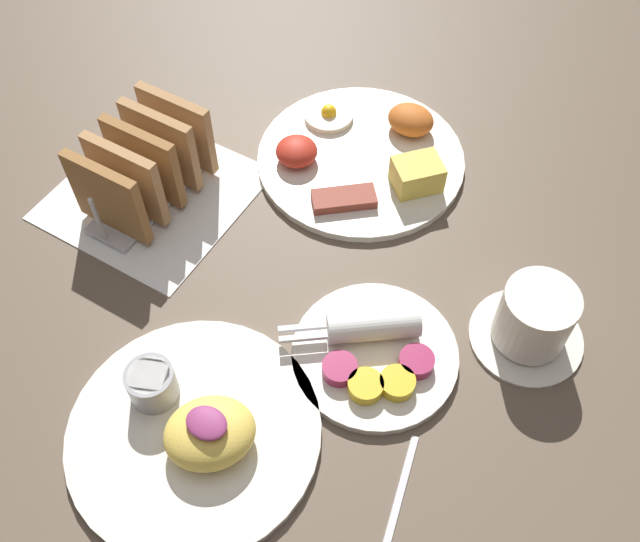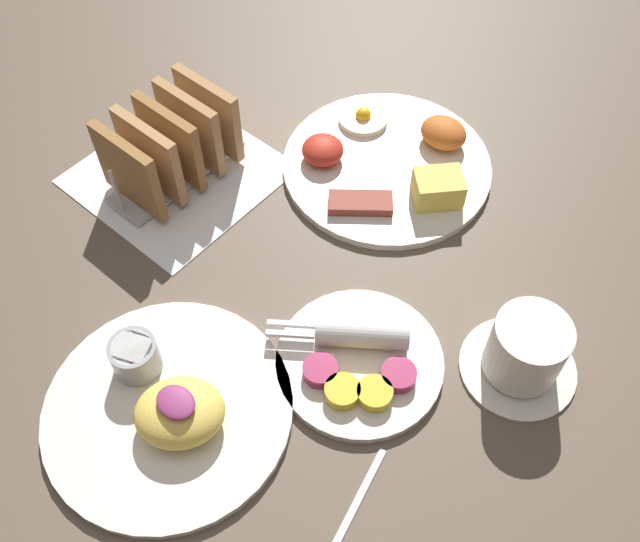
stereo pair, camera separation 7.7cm
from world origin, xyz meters
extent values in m
plane|color=brown|center=(0.00, 0.00, 0.00)|extent=(3.00, 3.00, 0.00)
cube|color=white|center=(-0.21, 0.04, 0.00)|extent=(0.22, 0.22, 0.00)
cylinder|color=silver|center=(-0.02, 0.22, 0.01)|extent=(0.26, 0.26, 0.01)
cube|color=#E5C64C|center=(0.06, 0.21, 0.03)|extent=(0.07, 0.07, 0.04)
ellipsoid|color=#C66023|center=(0.01, 0.29, 0.03)|extent=(0.06, 0.05, 0.03)
cylinder|color=#F4EACC|center=(-0.09, 0.26, 0.01)|extent=(0.06, 0.06, 0.01)
sphere|color=yellow|center=(-0.09, 0.26, 0.02)|extent=(0.02, 0.02, 0.02)
ellipsoid|color=red|center=(-0.09, 0.17, 0.02)|extent=(0.05, 0.05, 0.03)
cube|color=brown|center=(0.00, 0.14, 0.02)|extent=(0.08, 0.07, 0.01)
cylinder|color=silver|center=(0.13, -0.02, 0.01)|extent=(0.17, 0.17, 0.01)
cylinder|color=#99234C|center=(0.11, -0.06, 0.02)|extent=(0.04, 0.04, 0.01)
cylinder|color=gold|center=(0.14, -0.06, 0.02)|extent=(0.04, 0.04, 0.01)
cylinder|color=gold|center=(0.16, -0.04, 0.02)|extent=(0.04, 0.04, 0.01)
cylinder|color=#99234C|center=(0.17, -0.01, 0.02)|extent=(0.04, 0.04, 0.01)
cylinder|color=white|center=(0.12, 0.00, 0.03)|extent=(0.10, 0.08, 0.03)
cube|color=silver|center=(0.06, -0.05, 0.03)|extent=(0.04, 0.03, 0.00)
cube|color=silver|center=(0.05, -0.04, 0.03)|extent=(0.04, 0.03, 0.00)
cylinder|color=silver|center=(0.02, -0.18, 0.01)|extent=(0.25, 0.25, 0.01)
ellipsoid|color=#EAC651|center=(0.04, -0.18, 0.03)|extent=(0.11, 0.11, 0.04)
ellipsoid|color=#8C3366|center=(0.04, -0.18, 0.05)|extent=(0.04, 0.03, 0.01)
cylinder|color=#99999E|center=(-0.04, -0.17, 0.03)|extent=(0.05, 0.05, 0.04)
cylinder|color=white|center=(-0.04, -0.17, 0.05)|extent=(0.04, 0.04, 0.01)
cube|color=#B7B7BC|center=(-0.21, 0.04, 0.01)|extent=(0.06, 0.18, 0.01)
cube|color=olive|center=(-0.21, -0.02, 0.06)|extent=(0.10, 0.01, 0.10)
cube|color=#AC7E50|center=(-0.21, 0.01, 0.06)|extent=(0.10, 0.01, 0.10)
cube|color=olive|center=(-0.21, 0.04, 0.06)|extent=(0.10, 0.01, 0.10)
cube|color=#A97B4D|center=(-0.21, 0.07, 0.06)|extent=(0.10, 0.01, 0.10)
cube|color=#A97B4D|center=(-0.21, 0.11, 0.06)|extent=(0.10, 0.01, 0.10)
cylinder|color=#B7B7BC|center=(-0.21, -0.04, 0.04)|extent=(0.01, 0.01, 0.07)
cylinder|color=#B7B7BC|center=(-0.21, 0.13, 0.04)|extent=(0.01, 0.01, 0.07)
cylinder|color=silver|center=(0.25, 0.08, 0.00)|extent=(0.12, 0.12, 0.01)
cylinder|color=silver|center=(0.25, 0.08, 0.04)|extent=(0.08, 0.08, 0.07)
cylinder|color=#381E0F|center=(0.25, 0.08, 0.07)|extent=(0.06, 0.06, 0.01)
cube|color=silver|center=(0.22, -0.13, 0.00)|extent=(0.03, 0.11, 0.00)
camera|label=1|loc=(0.26, -0.35, 0.66)|focal=40.00mm
camera|label=2|loc=(0.32, -0.31, 0.66)|focal=40.00mm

